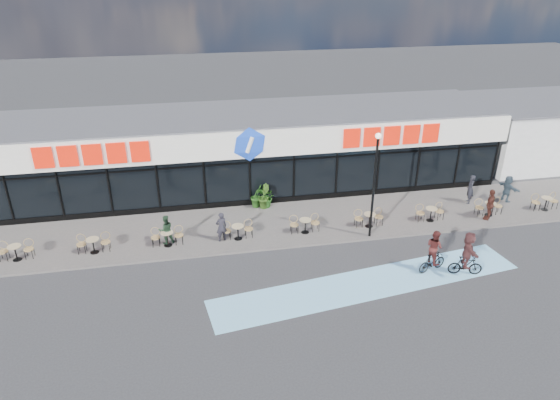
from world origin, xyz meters
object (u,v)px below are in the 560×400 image
bistro_set_0 (16,250)px  pedestrian_c (490,204)px  patron_left (221,227)px  cyclist_b (433,254)px  lamp_post (375,177)px  pedestrian_b (507,188)px  cyclist_a (467,254)px  potted_plant_mid (264,196)px  pedestrian_a (470,189)px  potted_plant_left (257,196)px  potted_plant_right (266,198)px  patron_right (166,230)px

bistro_set_0 → pedestrian_c: bearing=-1.2°
patron_left → cyclist_b: (9.03, -4.29, 0.03)m
lamp_post → pedestrian_b: lamp_post is taller
pedestrian_c → cyclist_a: cyclist_a is taller
pedestrian_b → pedestrian_c: (-2.25, -1.87, 0.10)m
potted_plant_mid → pedestrian_c: (11.58, -3.66, 0.19)m
pedestrian_a → cyclist_a: cyclist_a is taller
potted_plant_left → potted_plant_right: potted_plant_left is taller
potted_plant_left → cyclist_a: (8.08, -8.29, 0.26)m
bistro_set_0 → pedestrian_a: size_ratio=0.91×
patron_left → cyclist_b: 10.00m
pedestrian_c → patron_right: bearing=-46.1°
potted_plant_right → patron_right: size_ratio=0.79×
pedestrian_c → patron_left: bearing=-45.4°
lamp_post → patron_right: lamp_post is taller
potted_plant_right → cyclist_b: (6.25, -7.56, 0.21)m
potted_plant_mid → cyclist_a: bearing=-46.4°
potted_plant_mid → pedestrian_a: bearing=-7.9°
lamp_post → potted_plant_left: 7.18m
patron_left → cyclist_a: (10.34, -4.83, 0.15)m
potted_plant_mid → patron_left: 4.19m
patron_right → pedestrian_b: (19.11, 1.20, 0.03)m
patron_left → cyclist_b: cyclist_b is taller
potted_plant_left → pedestrian_c: 12.54m
lamp_post → pedestrian_a: 7.72m
potted_plant_left → patron_left: size_ratio=0.85×
lamp_post → cyclist_b: 4.46m
bistro_set_0 → cyclist_b: cyclist_b is taller
bistro_set_0 → patron_left: (9.48, -0.11, 0.31)m
patron_left → patron_right: bearing=-22.5°
patron_left → pedestrian_c: bearing=161.8°
pedestrian_a → potted_plant_left: bearing=-75.8°
pedestrian_b → cyclist_a: bearing=121.1°
pedestrian_b → cyclist_b: bearing=113.0°
bistro_set_0 → patron_left: 9.48m
potted_plant_mid → cyclist_a: size_ratio=0.65×
pedestrian_b → cyclist_a: 8.78m
potted_plant_left → cyclist_a: cyclist_a is taller
patron_right → cyclist_b: bearing=145.5°
potted_plant_right → pedestrian_a: size_ratio=0.70×
potted_plant_right → pedestrian_b: bearing=-7.4°
pedestrian_b → patron_left: bearing=80.3°
potted_plant_right → cyclist_a: (7.56, -8.09, 0.33)m
potted_plant_left → potted_plant_right: 0.56m
potted_plant_right → pedestrian_c: pedestrian_c is taller
potted_plant_left → lamp_post: bearing=-40.9°
pedestrian_c → potted_plant_left: bearing=-61.8°
pedestrian_a → pedestrian_b: (2.22, -0.18, -0.07)m
pedestrian_b → lamp_post: bearing=90.0°
pedestrian_a → pedestrian_c: size_ratio=0.97×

